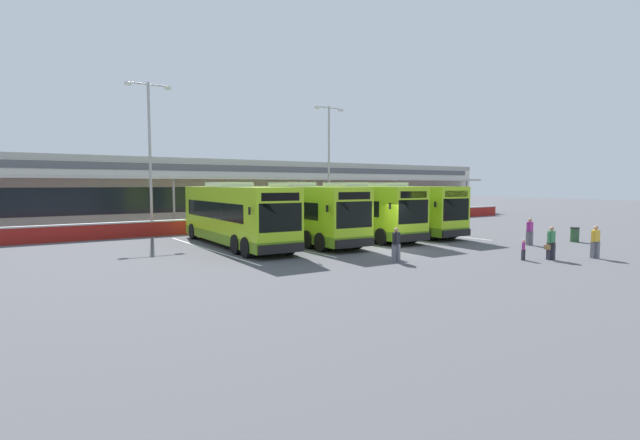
{
  "coord_description": "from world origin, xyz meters",
  "views": [
    {
      "loc": [
        -17.89,
        -18.98,
        3.66
      ],
      "look_at": [
        -2.81,
        3.0,
        1.6
      ],
      "focal_mm": 26.11,
      "sensor_mm": 36.0,
      "label": 1
    }
  ],
  "objects_px": {
    "coach_bus_right_centre": "(394,209)",
    "lamp_post_centre": "(329,156)",
    "coach_bus_centre": "(353,211)",
    "pedestrian_in_dark_coat": "(396,243)",
    "pedestrian_with_handbag": "(551,242)",
    "litter_bin": "(575,234)",
    "coach_bus_leftmost": "(235,216)",
    "pedestrian_approaching_bus": "(595,241)",
    "coach_bus_left_centre": "(299,214)",
    "lamp_post_west": "(150,148)",
    "pedestrian_near_bin": "(530,231)",
    "pedestrian_child": "(523,249)"
  },
  "relations": [
    {
      "from": "pedestrian_with_handbag",
      "to": "pedestrian_child",
      "type": "height_order",
      "value": "pedestrian_with_handbag"
    },
    {
      "from": "pedestrian_child",
      "to": "lamp_post_west",
      "type": "bearing_deg",
      "value": 117.17
    },
    {
      "from": "lamp_post_centre",
      "to": "pedestrian_approaching_bus",
      "type": "bearing_deg",
      "value": -94.05
    },
    {
      "from": "coach_bus_left_centre",
      "to": "coach_bus_right_centre",
      "type": "height_order",
      "value": "same"
    },
    {
      "from": "pedestrian_near_bin",
      "to": "litter_bin",
      "type": "xyz_separation_m",
      "value": [
        3.86,
        -0.72,
        -0.41
      ]
    },
    {
      "from": "coach_bus_leftmost",
      "to": "coach_bus_left_centre",
      "type": "height_order",
      "value": "same"
    },
    {
      "from": "coach_bus_right_centre",
      "to": "lamp_post_west",
      "type": "height_order",
      "value": "lamp_post_west"
    },
    {
      "from": "coach_bus_left_centre",
      "to": "coach_bus_centre",
      "type": "relative_size",
      "value": 1.0
    },
    {
      "from": "pedestrian_child",
      "to": "pedestrian_approaching_bus",
      "type": "relative_size",
      "value": 0.62
    },
    {
      "from": "pedestrian_with_handbag",
      "to": "litter_bin",
      "type": "height_order",
      "value": "pedestrian_with_handbag"
    },
    {
      "from": "pedestrian_with_handbag",
      "to": "lamp_post_west",
      "type": "relative_size",
      "value": 0.15
    },
    {
      "from": "coach_bus_left_centre",
      "to": "litter_bin",
      "type": "relative_size",
      "value": 13.19
    },
    {
      "from": "coach_bus_left_centre",
      "to": "pedestrian_in_dark_coat",
      "type": "relative_size",
      "value": 7.57
    },
    {
      "from": "pedestrian_child",
      "to": "pedestrian_near_bin",
      "type": "distance_m",
      "value": 6.23
    },
    {
      "from": "coach_bus_centre",
      "to": "pedestrian_child",
      "type": "relative_size",
      "value": 12.21
    },
    {
      "from": "pedestrian_approaching_bus",
      "to": "lamp_post_west",
      "type": "distance_m",
      "value": 28.95
    },
    {
      "from": "coach_bus_right_centre",
      "to": "pedestrian_in_dark_coat",
      "type": "relative_size",
      "value": 7.57
    },
    {
      "from": "pedestrian_in_dark_coat",
      "to": "pedestrian_approaching_bus",
      "type": "relative_size",
      "value": 1.0
    },
    {
      "from": "coach_bus_right_centre",
      "to": "pedestrian_in_dark_coat",
      "type": "distance_m",
      "value": 13.0
    },
    {
      "from": "coach_bus_centre",
      "to": "coach_bus_right_centre",
      "type": "xyz_separation_m",
      "value": [
        3.96,
        0.15,
        0.0
      ]
    },
    {
      "from": "pedestrian_in_dark_coat",
      "to": "litter_bin",
      "type": "relative_size",
      "value": 1.74
    },
    {
      "from": "pedestrian_in_dark_coat",
      "to": "lamp_post_centre",
      "type": "xyz_separation_m",
      "value": [
        10.63,
        20.35,
        5.42
      ]
    },
    {
      "from": "pedestrian_child",
      "to": "litter_bin",
      "type": "xyz_separation_m",
      "value": [
        9.31,
        2.28,
        -0.07
      ]
    },
    {
      "from": "coach_bus_right_centre",
      "to": "lamp_post_centre",
      "type": "distance_m",
      "value": 11.88
    },
    {
      "from": "coach_bus_right_centre",
      "to": "pedestrian_near_bin",
      "type": "relative_size",
      "value": 7.57
    },
    {
      "from": "pedestrian_in_dark_coat",
      "to": "litter_bin",
      "type": "bearing_deg",
      "value": -3.33
    },
    {
      "from": "coach_bus_left_centre",
      "to": "lamp_post_centre",
      "type": "distance_m",
      "value": 15.79
    },
    {
      "from": "coach_bus_left_centre",
      "to": "pedestrian_with_handbag",
      "type": "bearing_deg",
      "value": -64.59
    },
    {
      "from": "coach_bus_leftmost",
      "to": "lamp_post_centre",
      "type": "bearing_deg",
      "value": 36.53
    },
    {
      "from": "coach_bus_right_centre",
      "to": "pedestrian_approaching_bus",
      "type": "relative_size",
      "value": 7.57
    },
    {
      "from": "lamp_post_centre",
      "to": "litter_bin",
      "type": "distance_m",
      "value": 22.36
    },
    {
      "from": "coach_bus_centre",
      "to": "pedestrian_child",
      "type": "height_order",
      "value": "coach_bus_centre"
    },
    {
      "from": "lamp_post_centre",
      "to": "coach_bus_centre",
      "type": "bearing_deg",
      "value": -117.68
    },
    {
      "from": "coach_bus_left_centre",
      "to": "pedestrian_with_handbag",
      "type": "relative_size",
      "value": 7.57
    },
    {
      "from": "coach_bus_right_centre",
      "to": "lamp_post_west",
      "type": "xyz_separation_m",
      "value": [
        -14.98,
        9.84,
        4.5
      ]
    },
    {
      "from": "coach_bus_right_centre",
      "to": "coach_bus_leftmost",
      "type": "bearing_deg",
      "value": 179.55
    },
    {
      "from": "coach_bus_leftmost",
      "to": "coach_bus_centre",
      "type": "relative_size",
      "value": 1.0
    },
    {
      "from": "coach_bus_centre",
      "to": "coach_bus_right_centre",
      "type": "distance_m",
      "value": 3.96
    },
    {
      "from": "coach_bus_centre",
      "to": "pedestrian_near_bin",
      "type": "bearing_deg",
      "value": -57.86
    },
    {
      "from": "coach_bus_centre",
      "to": "pedestrian_in_dark_coat",
      "type": "bearing_deg",
      "value": -117.48
    },
    {
      "from": "coach_bus_left_centre",
      "to": "lamp_post_west",
      "type": "height_order",
      "value": "lamp_post_west"
    },
    {
      "from": "pedestrian_with_handbag",
      "to": "pedestrian_near_bin",
      "type": "bearing_deg",
      "value": 40.86
    },
    {
      "from": "coach_bus_centre",
      "to": "lamp_post_centre",
      "type": "xyz_separation_m",
      "value": [
        5.77,
        11.0,
        4.5
      ]
    },
    {
      "from": "lamp_post_west",
      "to": "litter_bin",
      "type": "distance_m",
      "value": 29.61
    },
    {
      "from": "lamp_post_west",
      "to": "pedestrian_approaching_bus",
      "type": "bearing_deg",
      "value": -58.14
    },
    {
      "from": "pedestrian_in_dark_coat",
      "to": "pedestrian_child",
      "type": "relative_size",
      "value": 1.61
    },
    {
      "from": "pedestrian_in_dark_coat",
      "to": "coach_bus_right_centre",
      "type": "bearing_deg",
      "value": 47.11
    },
    {
      "from": "pedestrian_in_dark_coat",
      "to": "pedestrian_approaching_bus",
      "type": "distance_m",
      "value": 10.07
    },
    {
      "from": "pedestrian_in_dark_coat",
      "to": "pedestrian_child",
      "type": "xyz_separation_m",
      "value": [
        5.38,
        -3.14,
        -0.33
      ]
    },
    {
      "from": "coach_bus_centre",
      "to": "litter_bin",
      "type": "bearing_deg",
      "value": -46.09
    }
  ]
}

